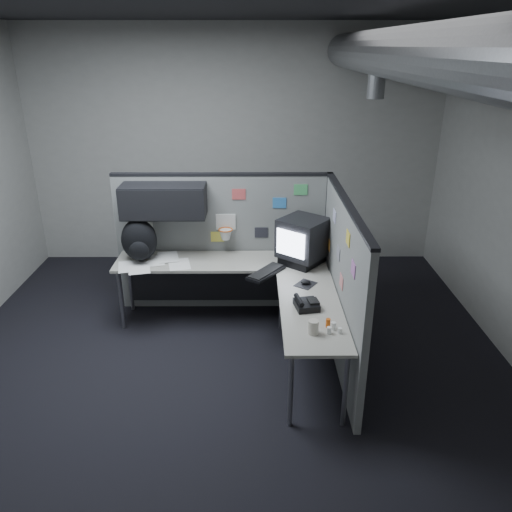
{
  "coord_description": "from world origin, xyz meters",
  "views": [
    {
      "loc": [
        0.27,
        -4.05,
        2.91
      ],
      "look_at": [
        0.29,
        0.35,
        1.05
      ],
      "focal_mm": 35.0,
      "sensor_mm": 36.0,
      "label": 1
    }
  ],
  "objects_px": {
    "desk": "(243,281)",
    "phone": "(306,304)",
    "monitor": "(303,240)",
    "backpack": "(139,241)",
    "keyboard": "(266,272)"
  },
  "relations": [
    {
      "from": "desk",
      "to": "phone",
      "type": "relative_size",
      "value": 9.19
    },
    {
      "from": "desk",
      "to": "monitor",
      "type": "xyz_separation_m",
      "value": [
        0.64,
        0.21,
        0.37
      ]
    },
    {
      "from": "desk",
      "to": "backpack",
      "type": "distance_m",
      "value": 1.21
    },
    {
      "from": "desk",
      "to": "phone",
      "type": "bearing_deg",
      "value": -53.8
    },
    {
      "from": "monitor",
      "to": "phone",
      "type": "height_order",
      "value": "monitor"
    },
    {
      "from": "phone",
      "to": "keyboard",
      "type": "bearing_deg",
      "value": 114.59
    },
    {
      "from": "monitor",
      "to": "backpack",
      "type": "height_order",
      "value": "monitor"
    },
    {
      "from": "monitor",
      "to": "desk",
      "type": "bearing_deg",
      "value": -167.73
    },
    {
      "from": "keyboard",
      "to": "phone",
      "type": "xyz_separation_m",
      "value": [
        0.34,
        -0.72,
        0.02
      ]
    },
    {
      "from": "phone",
      "to": "desk",
      "type": "bearing_deg",
      "value": 125.38
    },
    {
      "from": "monitor",
      "to": "phone",
      "type": "bearing_deg",
      "value": -99.32
    },
    {
      "from": "monitor",
      "to": "backpack",
      "type": "relative_size",
      "value": 1.3
    },
    {
      "from": "backpack",
      "to": "keyboard",
      "type": "bearing_deg",
      "value": -4.79
    },
    {
      "from": "keyboard",
      "to": "phone",
      "type": "height_order",
      "value": "phone"
    },
    {
      "from": "desk",
      "to": "phone",
      "type": "height_order",
      "value": "phone"
    }
  ]
}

